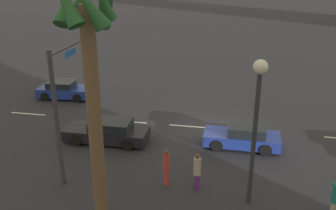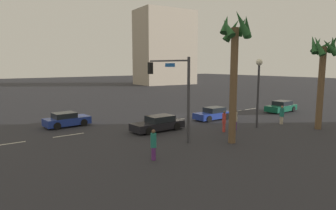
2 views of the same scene
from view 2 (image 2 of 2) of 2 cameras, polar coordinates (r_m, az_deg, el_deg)
ground_plane at (r=30.22m, az=3.09°, el=-2.69°), size 220.00×220.00×0.00m
lane_stripe_0 at (r=43.87m, az=21.42°, el=0.09°), size 1.87×0.14×0.01m
lane_stripe_1 at (r=38.16m, az=15.89°, el=-0.76°), size 2.22×0.14×0.01m
lane_stripe_2 at (r=35.79m, az=12.91°, el=-1.21°), size 2.50×0.14×0.01m
lane_stripe_3 at (r=29.53m, az=1.45°, el=-2.92°), size 2.45×0.14×0.01m
lane_stripe_4 at (r=27.31m, az=-5.07°, el=-3.84°), size 2.54×0.14×0.01m
lane_stripe_5 at (r=24.49m, az=-18.90°, el=-5.62°), size 2.43×0.14×0.01m
lane_stripe_6 at (r=23.62m, az=-28.30°, el=-6.64°), size 1.81×0.14×0.01m
car_0 at (r=29.98m, az=8.82°, el=-1.72°), size 4.06×1.82×1.26m
car_1 at (r=27.94m, az=-19.28°, el=-2.76°), size 4.01×2.09×1.27m
car_2 at (r=36.94m, az=21.32°, el=-0.33°), size 4.40×1.98×1.30m
car_3 at (r=24.70m, az=-1.94°, el=-3.68°), size 4.62×1.88×1.27m
traffic_signal at (r=21.62m, az=1.06°, el=4.16°), size 0.46×4.92×6.10m
streetlamp at (r=26.56m, az=17.33°, el=4.73°), size 0.56×0.56×6.05m
pedestrian_0 at (r=17.12m, az=-2.86°, el=-7.63°), size 0.44×0.44×1.83m
pedestrian_1 at (r=24.53m, az=10.94°, el=-3.06°), size 0.42×0.42×1.77m
pedestrian_2 at (r=25.51m, az=13.08°, el=-2.74°), size 0.44×0.44×1.75m
pedestrian_3 at (r=29.35m, az=21.42°, el=-1.76°), size 0.53×0.53×1.73m
palm_tree_0 at (r=20.83m, az=12.98°, el=9.91°), size 2.25×2.61×9.12m
palm_tree_1 at (r=28.00m, az=28.06°, el=7.56°), size 2.54×2.55×8.11m
building_0 at (r=84.17m, az=-0.62°, el=11.15°), size 16.50×11.63×20.63m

